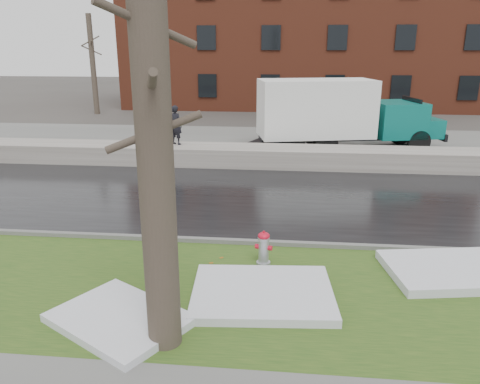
# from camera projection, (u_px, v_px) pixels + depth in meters

# --- Properties ---
(ground) EXTENTS (120.00, 120.00, 0.00)m
(ground) POSITION_uv_depth(u_px,v_px,m) (233.00, 264.00, 10.17)
(ground) COLOR #47423D
(ground) RESTS_ON ground
(verge) EXTENTS (60.00, 4.50, 0.04)m
(verge) POSITION_uv_depth(u_px,v_px,m) (226.00, 292.00, 8.98)
(verge) COLOR #254617
(verge) RESTS_ON ground
(road) EXTENTS (60.00, 7.00, 0.03)m
(road) POSITION_uv_depth(u_px,v_px,m) (250.00, 198.00, 14.44)
(road) COLOR black
(road) RESTS_ON ground
(parking_lot) EXTENTS (60.00, 9.00, 0.03)m
(parking_lot) POSITION_uv_depth(u_px,v_px,m) (264.00, 143.00, 22.50)
(parking_lot) COLOR slate
(parking_lot) RESTS_ON ground
(curb) EXTENTS (60.00, 0.15, 0.14)m
(curb) POSITION_uv_depth(u_px,v_px,m) (238.00, 242.00, 11.10)
(curb) COLOR slate
(curb) RESTS_ON ground
(snowbank) EXTENTS (60.00, 1.60, 0.75)m
(snowbank) POSITION_uv_depth(u_px,v_px,m) (259.00, 156.00, 18.31)
(snowbank) COLOR #A6A198
(snowbank) RESTS_ON ground
(brick_building) EXTENTS (26.00, 12.00, 10.00)m
(brick_building) POSITION_uv_depth(u_px,v_px,m) (302.00, 39.00, 36.93)
(brick_building) COLOR brown
(brick_building) RESTS_ON ground
(bg_tree_left) EXTENTS (1.40, 1.62, 6.50)m
(bg_tree_left) POSITION_uv_depth(u_px,v_px,m) (93.00, 64.00, 31.20)
(bg_tree_left) COLOR brown
(bg_tree_left) RESTS_ON ground
(bg_tree_center) EXTENTS (1.40, 1.62, 6.50)m
(bg_tree_center) POSITION_uv_depth(u_px,v_px,m) (193.00, 62.00, 34.42)
(bg_tree_center) COLOR brown
(bg_tree_center) RESTS_ON ground
(fire_hydrant) EXTENTS (0.38, 0.35, 0.77)m
(fire_hydrant) POSITION_uv_depth(u_px,v_px,m) (264.00, 247.00, 9.95)
(fire_hydrant) COLOR #A3A5AB
(fire_hydrant) RESTS_ON verge
(tree) EXTENTS (1.34, 1.57, 6.54)m
(tree) POSITION_uv_depth(u_px,v_px,m) (154.00, 137.00, 6.45)
(tree) COLOR brown
(tree) RESTS_ON verge
(box_truck) EXTENTS (9.48, 3.81, 3.13)m
(box_truck) POSITION_uv_depth(u_px,v_px,m) (337.00, 113.00, 20.60)
(box_truck) COLOR black
(box_truck) RESTS_ON ground
(worker) EXTENTS (0.67, 0.57, 1.55)m
(worker) POSITION_uv_depth(u_px,v_px,m) (176.00, 125.00, 18.43)
(worker) COLOR black
(worker) RESTS_ON snowbank
(snow_patch_near) EXTENTS (2.74, 2.19, 0.16)m
(snow_patch_near) POSITION_uv_depth(u_px,v_px,m) (262.00, 293.00, 8.73)
(snow_patch_near) COLOR silver
(snow_patch_near) RESTS_ON verge
(snow_patch_far) EXTENTS (2.71, 2.51, 0.14)m
(snow_patch_far) POSITION_uv_depth(u_px,v_px,m) (120.00, 319.00, 7.93)
(snow_patch_far) COLOR silver
(snow_patch_far) RESTS_ON verge
(snow_patch_side) EXTENTS (3.06, 2.23, 0.18)m
(snow_patch_side) POSITION_uv_depth(u_px,v_px,m) (457.00, 270.00, 9.59)
(snow_patch_side) COLOR silver
(snow_patch_side) RESTS_ON verge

